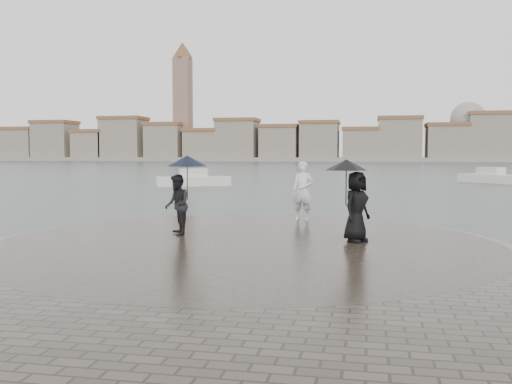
# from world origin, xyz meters

# --- Properties ---
(ground) EXTENTS (400.00, 400.00, 0.00)m
(ground) POSITION_xyz_m (0.00, 0.00, 0.00)
(ground) COLOR #2B3835
(ground) RESTS_ON ground
(kerb_ring) EXTENTS (12.50, 12.50, 0.32)m
(kerb_ring) POSITION_xyz_m (0.00, 3.50, 0.16)
(kerb_ring) COLOR gray
(kerb_ring) RESTS_ON ground
(quay_tip) EXTENTS (11.90, 11.90, 0.36)m
(quay_tip) POSITION_xyz_m (0.00, 3.50, 0.18)
(quay_tip) COLOR #2D261E
(quay_tip) RESTS_ON ground
(statue) EXTENTS (0.73, 0.54, 1.84)m
(statue) POSITION_xyz_m (0.85, 7.97, 1.28)
(statue) COLOR white
(statue) RESTS_ON quay_tip
(visitor_left) EXTENTS (1.21, 1.09, 2.04)m
(visitor_left) POSITION_xyz_m (-1.87, 4.23, 1.48)
(visitor_left) COLOR black
(visitor_left) RESTS_ON quay_tip
(visitor_right) EXTENTS (1.20, 1.10, 1.95)m
(visitor_right) POSITION_xyz_m (2.52, 3.97, 1.47)
(visitor_right) COLOR black
(visitor_right) RESTS_ON quay_tip
(far_skyline) EXTENTS (260.00, 20.00, 37.00)m
(far_skyline) POSITION_xyz_m (-6.29, 160.71, 5.61)
(far_skyline) COLOR gray
(far_skyline) RESTS_ON ground
(boats) EXTENTS (30.09, 13.78, 1.50)m
(boats) POSITION_xyz_m (6.25, 37.30, 0.38)
(boats) COLOR silver
(boats) RESTS_ON ground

